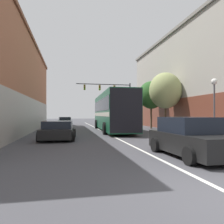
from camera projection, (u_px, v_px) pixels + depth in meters
The scene contains 9 objects.
lane_center_line at pixel (104, 132), 20.42m from camera, with size 0.14×45.18×0.01m.
bus at pixel (112, 111), 21.56m from camera, with size 3.10×12.51×3.57m.
hatchback_foreground at pixel (191, 138), 8.49m from camera, with size 2.22×4.22×1.52m.
parked_car_left_near at pixel (58, 131), 14.06m from camera, with size 2.36×3.98×1.20m.
parked_car_left_mid at pixel (65, 121), 33.00m from camera, with size 2.33×4.31×1.23m.
traffic_signal_gantry at pixel (112, 93), 33.48m from camera, with size 8.41×0.36×6.50m.
street_lamp at pixel (214, 98), 13.87m from camera, with size 0.40×0.40×3.92m.
street_tree_near at pixel (165, 91), 21.37m from camera, with size 3.21×2.89×5.73m.
street_tree_far at pixel (151, 95), 25.15m from camera, with size 2.90×2.61×5.46m.
Camera 1 is at (-3.26, -3.61, 1.63)m, focal length 35.00 mm.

